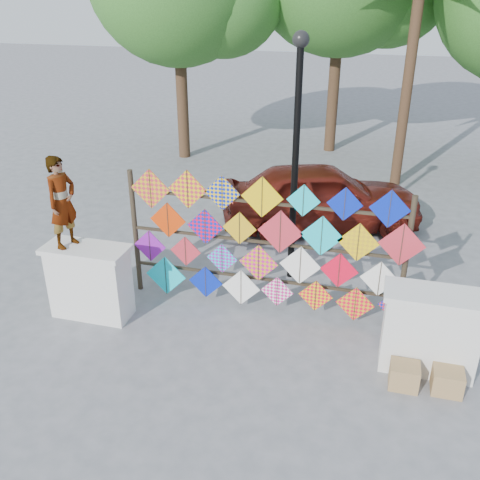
# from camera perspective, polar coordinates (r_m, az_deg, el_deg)

# --- Properties ---
(ground) EXTENTS (80.00, 80.00, 0.00)m
(ground) POSITION_cam_1_polar(r_m,az_deg,el_deg) (8.83, 1.03, -9.74)
(ground) COLOR gray
(ground) RESTS_ON ground
(parapet_left) EXTENTS (1.40, 0.65, 1.28)m
(parapet_left) POSITION_cam_1_polar(r_m,az_deg,el_deg) (9.26, -15.72, -4.24)
(parapet_left) COLOR white
(parapet_left) RESTS_ON ground
(parapet_right) EXTENTS (1.40, 0.65, 1.28)m
(parapet_right) POSITION_cam_1_polar(r_m,az_deg,el_deg) (8.18, 19.61, -9.13)
(parapet_right) COLOR white
(parapet_right) RESTS_ON ground
(kite_rack) EXTENTS (4.90, 0.24, 2.41)m
(kite_rack) POSITION_cam_1_polar(r_m,az_deg,el_deg) (8.80, 2.69, -0.57)
(kite_rack) COLOR #31271B
(kite_rack) RESTS_ON ground
(vendor_woman) EXTENTS (0.48, 0.62, 1.50)m
(vendor_woman) POSITION_cam_1_polar(r_m,az_deg,el_deg) (8.83, -18.45, 3.85)
(vendor_woman) COLOR #99999E
(vendor_woman) RESTS_ON parapet_left
(sedan) EXTENTS (4.83, 3.25, 1.53)m
(sedan) POSITION_cam_1_polar(r_m,az_deg,el_deg) (12.30, 8.69, 4.61)
(sedan) COLOR #611910
(sedan) RESTS_ON ground
(lamppost) EXTENTS (0.28, 0.28, 4.46)m
(lamppost) POSITION_cam_1_polar(r_m,az_deg,el_deg) (9.42, 6.02, 10.60)
(lamppost) COLOR black
(lamppost) RESTS_ON ground
(cardboard_box_near) EXTENTS (0.40, 0.36, 0.36)m
(cardboard_box_near) POSITION_cam_1_polar(r_m,az_deg,el_deg) (8.02, 17.10, -13.64)
(cardboard_box_near) COLOR #987649
(cardboard_box_near) RESTS_ON ground
(cardboard_box_far) EXTENTS (0.41, 0.38, 0.35)m
(cardboard_box_far) POSITION_cam_1_polar(r_m,az_deg,el_deg) (8.14, 21.23, -13.79)
(cardboard_box_far) COLOR #987649
(cardboard_box_far) RESTS_ON ground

